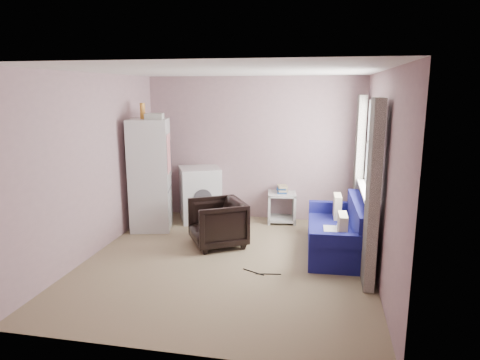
# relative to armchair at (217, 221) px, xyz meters

# --- Properties ---
(room) EXTENTS (3.84, 4.24, 2.54)m
(room) POSITION_rel_armchair_xyz_m (0.30, -0.56, 0.87)
(room) COLOR #89775A
(room) RESTS_ON ground
(armchair) EXTENTS (0.97, 0.99, 0.76)m
(armchair) POSITION_rel_armchair_xyz_m (0.00, 0.00, 0.00)
(armchair) COLOR black
(armchair) RESTS_ON ground
(fridge) EXTENTS (0.76, 0.76, 2.06)m
(fridge) POSITION_rel_armchair_xyz_m (-1.27, 0.56, 0.54)
(fridge) COLOR silver
(fridge) RESTS_ON ground
(washing_machine) EXTENTS (0.88, 0.88, 0.94)m
(washing_machine) POSITION_rel_armchair_xyz_m (-0.61, 1.17, 0.11)
(washing_machine) COLOR silver
(washing_machine) RESTS_ON ground
(side_table) EXTENTS (0.53, 0.53, 0.65)m
(side_table) POSITION_rel_armchair_xyz_m (0.82, 1.34, -0.07)
(side_table) COLOR #AFAFAB
(side_table) RESTS_ON ground
(sofa) EXTENTS (0.82, 1.70, 0.75)m
(sofa) POSITION_rel_armchair_xyz_m (1.76, 0.07, -0.11)
(sofa) COLOR navy
(sofa) RESTS_ON ground
(window_dressing) EXTENTS (0.17, 2.62, 2.18)m
(window_dressing) POSITION_rel_armchair_xyz_m (2.07, 0.13, 0.73)
(window_dressing) COLOR white
(window_dressing) RESTS_ON ground
(floor_cables) EXTENTS (0.50, 0.16, 0.01)m
(floor_cables) POSITION_rel_armchair_xyz_m (0.78, -0.87, -0.37)
(floor_cables) COLOR black
(floor_cables) RESTS_ON ground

